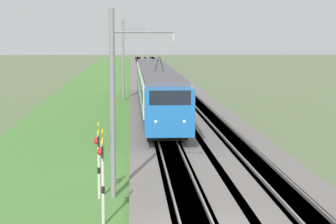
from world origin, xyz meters
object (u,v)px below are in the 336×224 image
passenger_train (156,86)px  catenary_mast_near (114,102)px  catenary_mast_mid (124,59)px  crossing_signal_aux (98,154)px  crossing_signal_near (102,169)px

passenger_train → catenary_mast_near: 29.56m
catenary_mast_near → catenary_mast_mid: (39.38, 0.00, 0.26)m
crossing_signal_aux → catenary_mast_mid: catenary_mast_mid is taller
catenary_mast_near → crossing_signal_near: bearing=175.4°
passenger_train → catenary_mast_mid: size_ratio=4.92×
crossing_signal_near → catenary_mast_mid: size_ratio=0.42×
passenger_train → crossing_signal_aux: passenger_train is taller
crossing_signal_near → crossing_signal_aux: crossing_signal_near is taller
crossing_signal_near → crossing_signal_aux: bearing=-85.2°
passenger_train → catenary_mast_mid: 10.54m
crossing_signal_near → crossing_signal_aux: size_ratio=1.08×
passenger_train → crossing_signal_aux: size_ratio=12.59×
passenger_train → crossing_signal_aux: (-29.56, 3.39, -0.40)m
passenger_train → catenary_mast_near: bearing=-5.4°
catenary_mast_mid → catenary_mast_near: bearing=-180.0°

